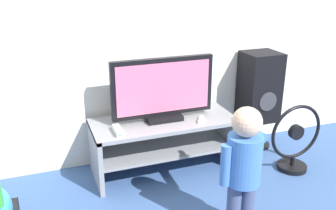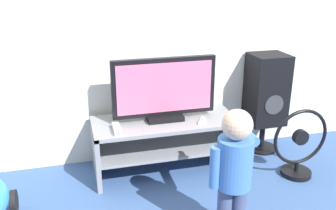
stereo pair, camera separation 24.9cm
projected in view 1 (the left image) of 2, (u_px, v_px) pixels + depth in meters
ground_plane at (174, 183)px, 3.00m from camera, size 16.00×16.00×0.00m
wall_back at (150, 10)px, 3.05m from camera, size 10.00×0.06×2.60m
tv_stand at (164, 137)px, 3.11m from camera, size 1.18×0.49×0.45m
television at (163, 90)px, 2.99m from camera, size 0.84×0.20×0.51m
game_console at (118, 131)px, 2.81m from camera, size 0.05×0.18×0.04m
remote_primary at (201, 120)px, 3.04m from camera, size 0.10×0.13×0.03m
child at (243, 160)px, 2.32m from camera, size 0.33×0.48×0.86m
speaker_tower at (259, 89)px, 3.44m from camera, size 0.32×0.31×0.92m
floor_fan at (295, 141)px, 3.13m from camera, size 0.48×0.25×0.58m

